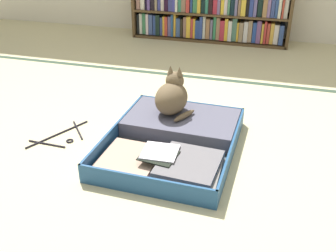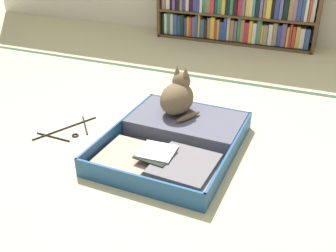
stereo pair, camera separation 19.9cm
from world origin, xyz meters
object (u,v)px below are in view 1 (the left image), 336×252
object	(u,v)px
bookshelf	(211,0)
black_cat	(172,96)
clothes_hanger	(62,136)
open_suitcase	(176,137)

from	to	relation	value
bookshelf	black_cat	bearing A→B (deg)	-85.93
bookshelf	clothes_hanger	xyz separation A→B (m)	(-0.45, -2.18, -0.38)
bookshelf	clothes_hanger	size ratio (longest dim) A/B	4.07
bookshelf	black_cat	xyz separation A→B (m)	(0.13, -1.89, -0.18)
open_suitcase	black_cat	xyz separation A→B (m)	(-0.07, 0.18, 0.16)
open_suitcase	bookshelf	bearing A→B (deg)	95.76
bookshelf	black_cat	world-z (taller)	bookshelf
open_suitcase	black_cat	distance (m)	0.25
black_cat	clothes_hanger	world-z (taller)	black_cat
open_suitcase	black_cat	bearing A→B (deg)	112.18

